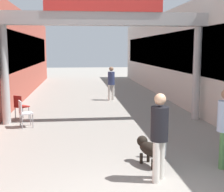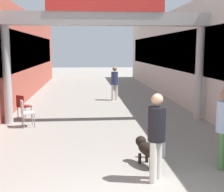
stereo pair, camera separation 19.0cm
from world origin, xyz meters
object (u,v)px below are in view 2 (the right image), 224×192
at_px(pedestrian_with_dog, 157,132).
at_px(pedestrian_companion, 224,124).
at_px(bollard_post_metal, 163,135).
at_px(pedestrian_carrying_crate, 115,81).
at_px(cafe_chair_aluminium_nearer, 25,111).
at_px(cafe_chair_red_farther, 22,105).
at_px(dog_on_leash, 147,149).

height_order(pedestrian_with_dog, pedestrian_companion, pedestrian_with_dog).
height_order(pedestrian_with_dog, bollard_post_metal, pedestrian_with_dog).
bearing_deg(pedestrian_carrying_crate, cafe_chair_aluminium_nearer, -123.55).
relative_size(pedestrian_companion, cafe_chair_red_farther, 1.93).
distance_m(pedestrian_with_dog, pedestrian_carrying_crate, 9.72).
xyz_separation_m(pedestrian_companion, bollard_post_metal, (-1.12, 0.72, -0.43)).
height_order(pedestrian_companion, cafe_chair_aluminium_nearer, pedestrian_companion).
xyz_separation_m(pedestrian_with_dog, dog_on_leash, (-0.00, 0.83, -0.61)).
bearing_deg(bollard_post_metal, cafe_chair_red_farther, 132.36).
relative_size(pedestrian_with_dog, cafe_chair_aluminium_nearer, 1.93).
bearing_deg(bollard_post_metal, pedestrian_carrying_crate, 92.27).
distance_m(pedestrian_companion, bollard_post_metal, 1.40).
bearing_deg(pedestrian_companion, pedestrian_with_dog, -161.68).
height_order(dog_on_leash, cafe_chair_red_farther, cafe_chair_red_farther).
xyz_separation_m(dog_on_leash, cafe_chair_red_farther, (-3.63, 4.90, 0.16)).
bearing_deg(cafe_chair_red_farther, bollard_post_metal, -47.64).
relative_size(pedestrian_carrying_crate, dog_on_leash, 1.96).
bearing_deg(bollard_post_metal, dog_on_leash, -138.01).
bearing_deg(cafe_chair_red_farther, pedestrian_carrying_crate, 46.74).
relative_size(pedestrian_with_dog, bollard_post_metal, 1.57).
relative_size(bollard_post_metal, cafe_chair_red_farther, 1.23).
distance_m(pedestrian_carrying_crate, cafe_chair_aluminium_nearer, 6.23).
relative_size(pedestrian_with_dog, cafe_chair_red_farther, 1.93).
height_order(cafe_chair_aluminium_nearer, cafe_chair_red_farther, same).
bearing_deg(pedestrian_carrying_crate, bollard_post_metal, -87.73).
bearing_deg(cafe_chair_aluminium_nearer, cafe_chair_red_farther, 105.16).
xyz_separation_m(pedestrian_companion, cafe_chair_red_farther, (-5.21, 5.21, -0.44)).
bearing_deg(pedestrian_with_dog, pedestrian_carrying_crate, 89.27).
relative_size(pedestrian_companion, cafe_chair_aluminium_nearer, 1.93).
height_order(bollard_post_metal, cafe_chair_aluminium_nearer, bollard_post_metal).
distance_m(pedestrian_carrying_crate, dog_on_leash, 8.91).
xyz_separation_m(cafe_chair_aluminium_nearer, cafe_chair_red_farther, (-0.32, 1.19, 0.00)).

